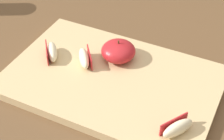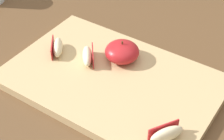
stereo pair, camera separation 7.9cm
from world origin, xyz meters
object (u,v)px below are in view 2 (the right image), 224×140
(cutting_board, at_px, (112,80))
(apple_wedge_near_knife, at_px, (57,47))
(apple_wedge_back, at_px, (166,134))
(apple_wedge_front, at_px, (88,56))
(apple_half_skin_up, at_px, (122,52))

(cutting_board, bearing_deg, apple_wedge_near_knife, 179.02)
(apple_wedge_back, bearing_deg, apple_wedge_front, 157.73)
(cutting_board, xyz_separation_m, apple_half_skin_up, (-0.02, 0.06, 0.03))
(cutting_board, xyz_separation_m, apple_wedge_near_knife, (-0.16, 0.00, 0.02))
(apple_wedge_front, bearing_deg, apple_half_skin_up, 38.87)
(apple_half_skin_up, height_order, apple_wedge_near_knife, apple_half_skin_up)
(cutting_board, height_order, apple_wedge_near_knife, apple_wedge_near_knife)
(apple_half_skin_up, distance_m, apple_wedge_near_knife, 0.15)
(apple_wedge_back, relative_size, apple_wedge_front, 1.03)
(cutting_board, bearing_deg, apple_half_skin_up, 103.44)
(apple_wedge_near_knife, bearing_deg, apple_wedge_front, 9.04)
(cutting_board, distance_m, apple_wedge_front, 0.08)
(apple_wedge_front, bearing_deg, cutting_board, -11.28)
(apple_wedge_front, xyz_separation_m, apple_wedge_near_knife, (-0.08, -0.01, 0.00))
(apple_half_skin_up, xyz_separation_m, apple_wedge_back, (0.19, -0.15, -0.01))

